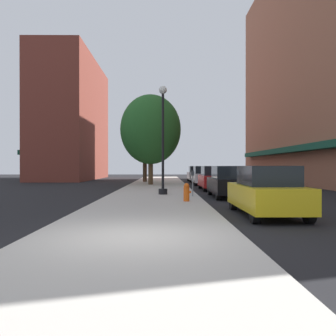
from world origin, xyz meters
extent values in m
plane|color=black|center=(4.00, 18.00, 0.00)|extent=(90.00, 90.00, 0.00)
cube|color=#B7B2A8|center=(0.00, 19.00, 0.06)|extent=(4.80, 50.00, 0.12)
cube|color=#9E6047|center=(15.00, 22.00, 11.38)|extent=(6.00, 40.00, 22.76)
cube|color=#144C38|center=(11.65, 22.00, 3.10)|extent=(0.90, 34.00, 0.50)
cube|color=brown|center=(-11.00, 37.00, 7.43)|extent=(6.00, 18.00, 14.86)
cube|color=#144C38|center=(-14.35, 37.00, 3.10)|extent=(0.90, 15.30, 0.50)
cylinder|color=black|center=(0.53, 11.53, 0.27)|extent=(0.48, 0.48, 0.30)
cylinder|color=black|center=(0.53, 11.53, 3.02)|extent=(0.14, 0.14, 5.20)
sphere|color=silver|center=(0.53, 11.53, 5.80)|extent=(0.44, 0.44, 0.44)
cylinder|color=#E05614|center=(1.58, 7.70, 0.43)|extent=(0.26, 0.26, 0.62)
sphere|color=#E05614|center=(1.58, 7.70, 0.79)|extent=(0.24, 0.24, 0.24)
cylinder|color=#E05614|center=(1.72, 7.70, 0.52)|extent=(0.12, 0.10, 0.10)
cylinder|color=slate|center=(2.05, 10.26, 0.65)|extent=(0.06, 0.06, 1.05)
cube|color=#33383D|center=(2.05, 10.26, 1.30)|extent=(0.14, 0.09, 0.26)
cylinder|color=#422D1E|center=(-1.34, 26.97, 1.76)|extent=(0.40, 0.40, 3.29)
ellipsoid|color=#387F33|center=(-1.34, 26.97, 4.94)|extent=(4.10, 4.10, 4.72)
cylinder|color=#4C3823|center=(-0.56, 21.91, 1.47)|extent=(0.40, 0.40, 2.71)
ellipsoid|color=#235B23|center=(-0.56, 21.91, 4.73)|extent=(5.06, 5.06, 5.82)
cylinder|color=black|center=(3.22, 5.60, 0.32)|extent=(0.22, 0.64, 0.64)
cylinder|color=black|center=(4.78, 5.60, 0.32)|extent=(0.22, 0.64, 0.64)
cylinder|color=black|center=(3.22, 2.40, 0.32)|extent=(0.22, 0.64, 0.64)
cylinder|color=black|center=(4.78, 2.40, 0.32)|extent=(0.22, 0.64, 0.64)
cube|color=gold|center=(4.00, 4.00, 0.64)|extent=(1.80, 4.30, 0.76)
cube|color=black|center=(4.00, 3.85, 1.34)|extent=(1.56, 2.20, 0.64)
cylinder|color=black|center=(3.22, 12.53, 0.32)|extent=(0.22, 0.64, 0.64)
cylinder|color=black|center=(4.78, 12.53, 0.32)|extent=(0.22, 0.64, 0.64)
cylinder|color=black|center=(3.22, 9.33, 0.32)|extent=(0.22, 0.64, 0.64)
cylinder|color=black|center=(4.78, 9.33, 0.32)|extent=(0.22, 0.64, 0.64)
cube|color=black|center=(4.00, 10.93, 0.64)|extent=(1.80, 4.30, 0.76)
cube|color=black|center=(4.00, 10.78, 1.34)|extent=(1.56, 2.20, 0.64)
cylinder|color=black|center=(3.22, 18.21, 0.32)|extent=(0.22, 0.64, 0.64)
cylinder|color=black|center=(4.78, 18.21, 0.32)|extent=(0.22, 0.64, 0.64)
cylinder|color=black|center=(3.22, 15.01, 0.32)|extent=(0.22, 0.64, 0.64)
cylinder|color=black|center=(4.78, 15.01, 0.32)|extent=(0.22, 0.64, 0.64)
cube|color=red|center=(4.00, 16.61, 0.64)|extent=(1.80, 4.30, 0.76)
cube|color=black|center=(4.00, 16.46, 1.34)|extent=(1.56, 2.20, 0.64)
cylinder|color=black|center=(3.22, 24.95, 0.32)|extent=(0.22, 0.64, 0.64)
cylinder|color=black|center=(4.78, 24.95, 0.32)|extent=(0.22, 0.64, 0.64)
cylinder|color=black|center=(3.22, 21.75, 0.32)|extent=(0.22, 0.64, 0.64)
cylinder|color=black|center=(4.78, 21.75, 0.32)|extent=(0.22, 0.64, 0.64)
cube|color=silver|center=(4.00, 23.35, 0.64)|extent=(1.80, 4.30, 0.76)
cube|color=black|center=(4.00, 23.20, 1.34)|extent=(1.56, 2.20, 0.64)
cylinder|color=black|center=(3.22, 31.27, 0.32)|extent=(0.22, 0.64, 0.64)
cylinder|color=black|center=(4.78, 31.27, 0.32)|extent=(0.22, 0.64, 0.64)
cylinder|color=black|center=(3.22, 28.07, 0.32)|extent=(0.22, 0.64, 0.64)
cylinder|color=black|center=(4.78, 28.07, 0.32)|extent=(0.22, 0.64, 0.64)
cube|color=#B2B2BA|center=(4.00, 29.67, 0.64)|extent=(1.80, 4.30, 0.76)
cube|color=black|center=(4.00, 29.52, 1.34)|extent=(1.56, 2.20, 0.64)
camera|label=1|loc=(0.64, -7.70, 1.65)|focal=37.82mm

